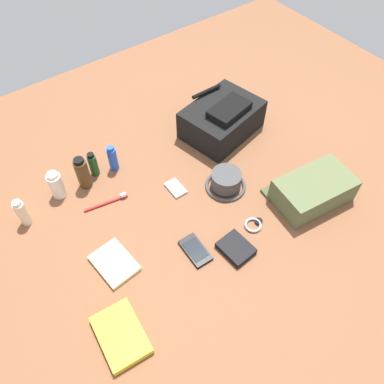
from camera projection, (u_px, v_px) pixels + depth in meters
name	position (u px, v px, depth m)	size (l,w,h in m)	color
ground_plane	(192.00, 201.00, 1.44)	(2.64, 2.02, 0.02)	brown
backpack	(222.00, 119.00, 1.60)	(0.35, 0.29, 0.16)	black
toiletry_pouch	(312.00, 190.00, 1.39)	(0.29, 0.23, 0.10)	#56603D
bucket_hat	(226.00, 181.00, 1.44)	(0.15, 0.15, 0.07)	#424242
lotion_bottle	(22.00, 213.00, 1.32)	(0.04, 0.04, 0.12)	beige
toothpaste_tube	(56.00, 185.00, 1.40)	(0.05, 0.05, 0.12)	white
cologne_bottle	(83.00, 173.00, 1.42)	(0.05, 0.05, 0.14)	#473319
shampoo_bottle	(93.00, 164.00, 1.47)	(0.03, 0.03, 0.11)	#19471E
deodorant_spray	(113.00, 158.00, 1.48)	(0.03, 0.03, 0.12)	blue
paperback_novel	(121.00, 335.00, 1.11)	(0.14, 0.19, 0.03)	yellow
cell_phone	(195.00, 250.00, 1.29)	(0.07, 0.12, 0.01)	black
media_player	(176.00, 188.00, 1.45)	(0.05, 0.08, 0.01)	#B7B7BC
wristwatch	(254.00, 224.00, 1.35)	(0.07, 0.06, 0.01)	#99999E
toothbrush	(109.00, 202.00, 1.41)	(0.16, 0.04, 0.02)	red
wallet	(236.00, 248.00, 1.29)	(0.09, 0.11, 0.02)	black
notepad	(114.00, 263.00, 1.26)	(0.11, 0.15, 0.02)	beige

